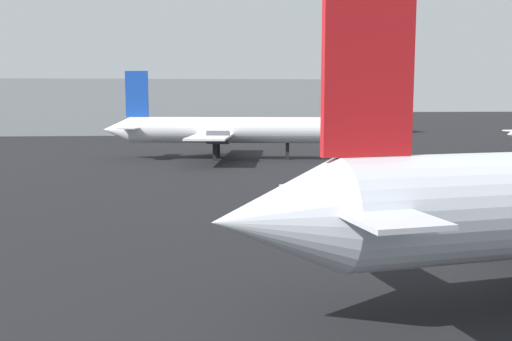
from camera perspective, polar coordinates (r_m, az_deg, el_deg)
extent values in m
cone|color=silver|center=(18.08, 2.00, -4.75)|extent=(4.66, 4.35, 3.72)
cube|color=silver|center=(18.92, 9.33, -3.16)|extent=(3.60, 8.30, 0.15)
cube|color=red|center=(18.88, 10.95, 10.97)|extent=(3.06, 0.79, 6.33)
cylinder|color=white|center=(71.08, -2.96, 3.97)|extent=(23.61, 6.83, 3.12)
cone|color=white|center=(70.91, 7.91, 3.90)|extent=(3.89, 3.63, 3.12)
cone|color=white|center=(73.74, -13.41, 3.90)|extent=(3.89, 3.63, 3.12)
cube|color=white|center=(71.25, -3.90, 3.59)|extent=(7.78, 21.85, 0.21)
cube|color=white|center=(73.14, -11.80, 4.16)|extent=(3.21, 7.49, 0.14)
cube|color=#1947B2|center=(72.95, -11.55, 7.32)|extent=(2.77, 0.70, 5.55)
cylinder|color=#4C4C54|center=(75.21, -2.98, 3.66)|extent=(2.81, 1.95, 1.55)
cylinder|color=#4C4C54|center=(67.14, -3.73, 3.25)|extent=(2.81, 1.95, 1.55)
cube|color=black|center=(70.86, 3.09, 1.88)|extent=(0.50, 0.50, 2.00)
cube|color=black|center=(73.11, -3.72, 2.04)|extent=(0.50, 0.50, 2.00)
cube|color=black|center=(69.70, -4.06, 1.79)|extent=(0.50, 0.50, 2.00)
cube|color=#999EA3|center=(129.09, -6.85, 6.22)|extent=(81.24, 22.42, 11.19)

